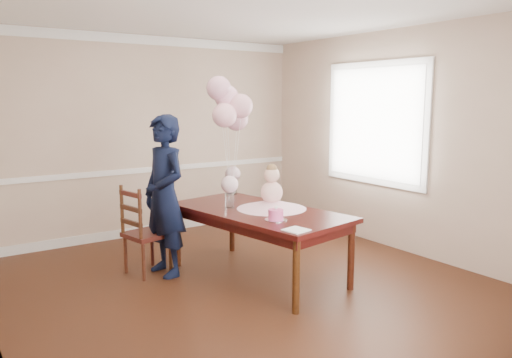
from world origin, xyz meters
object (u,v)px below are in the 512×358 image
dining_table_top (259,212)px  woman (165,196)px  birthday_cake (276,214)px  dining_chair_seat (147,234)px

dining_table_top → woman: bearing=130.6°
birthday_cake → dining_table_top: bearing=75.8°
dining_table_top → dining_chair_seat: dining_table_top is taller
dining_chair_seat → birthday_cake: bearing=-68.9°
birthday_cake → dining_chair_seat: (-0.80, 1.23, -0.35)m
dining_table_top → birthday_cake: birthday_cake is taller
dining_chair_seat → woman: woman is taller
dining_table_top → woman: size_ratio=1.13×
dining_table_top → dining_chair_seat: bearing=130.4°
dining_table_top → woman: (-0.76, 0.63, 0.15)m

